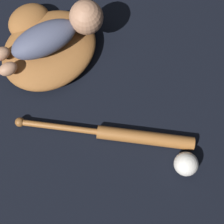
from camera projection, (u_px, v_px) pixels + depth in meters
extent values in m
plane|color=black|center=(40.00, 63.00, 1.10)|extent=(6.00, 6.00, 0.00)
ellipsoid|color=#935B2D|center=(49.00, 50.00, 1.07)|extent=(0.36, 0.30, 0.08)
ellipsoid|color=#935B2D|center=(29.00, 21.00, 1.09)|extent=(0.16, 0.13, 0.08)
ellipsoid|color=#4C516B|center=(44.00, 39.00, 0.99)|extent=(0.23, 0.12, 0.08)
sphere|color=tan|center=(86.00, 17.00, 0.99)|extent=(0.11, 0.11, 0.11)
ellipsoid|color=tan|center=(1.00, 54.00, 1.00)|extent=(0.06, 0.05, 0.04)
ellipsoid|color=tan|center=(8.00, 69.00, 0.99)|extent=(0.06, 0.05, 0.04)
cylinder|color=#9E602D|center=(145.00, 138.00, 1.02)|extent=(0.28, 0.23, 0.04)
cylinder|color=#9E602D|center=(59.00, 127.00, 1.03)|extent=(0.22, 0.17, 0.02)
sphere|color=brown|center=(20.00, 122.00, 1.04)|extent=(0.03, 0.03, 0.03)
sphere|color=white|center=(186.00, 164.00, 0.99)|extent=(0.08, 0.08, 0.08)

